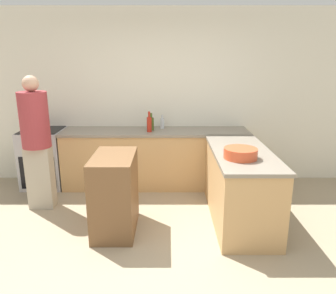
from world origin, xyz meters
name	(u,v)px	position (x,y,z in m)	size (l,w,h in m)	color
ground_plane	(149,259)	(0.00, 0.00, 0.00)	(14.00, 14.00, 0.00)	tan
wall_back	(156,97)	(0.00, 2.34, 1.35)	(8.00, 0.06, 2.70)	silver
counter_back	(155,158)	(0.00, 2.00, 0.44)	(2.84, 0.65, 0.89)	tan
counter_peninsula	(239,185)	(1.07, 0.88, 0.44)	(0.69, 1.65, 0.89)	tan
range_oven	(44,158)	(-1.73, 2.00, 0.45)	(0.62, 0.63, 0.90)	#ADADB2
island_table	(115,193)	(-0.42, 0.61, 0.45)	(0.47, 0.79, 0.91)	brown
mixing_bowl	(240,153)	(0.99, 0.58, 0.95)	(0.37, 0.37, 0.12)	#DB512D
vinegar_bottle_clear	(162,123)	(0.10, 2.15, 0.97)	(0.07, 0.07, 0.22)	silver
olive_oil_bottle	(151,123)	(-0.07, 2.03, 0.99)	(0.08, 0.08, 0.26)	#475B1E
hot_sauce_bottle	(149,124)	(-0.09, 1.90, 1.01)	(0.07, 0.07, 0.30)	red
person_by_range	(36,139)	(-1.50, 1.22, 0.95)	(0.36, 0.36, 1.75)	#ADA38E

